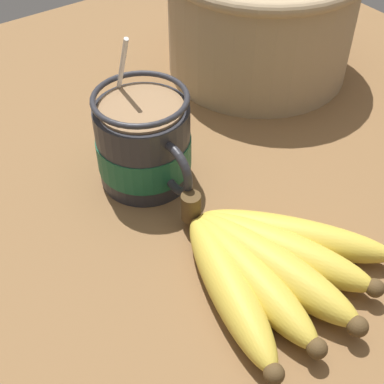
{
  "coord_description": "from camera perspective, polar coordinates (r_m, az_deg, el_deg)",
  "views": [
    {
      "loc": [
        33.74,
        -25.16,
        43.35
      ],
      "look_at": [
        3.36,
        -3.37,
        7.72
      ],
      "focal_mm": 50.0,
      "sensor_mm": 36.0,
      "label": 1
    }
  ],
  "objects": [
    {
      "name": "banana_bunch",
      "position": [
        0.5,
        7.98,
        -7.55
      ],
      "size": [
        20.55,
        20.24,
        4.33
      ],
      "color": "#4C381E",
      "rests_on": "table"
    },
    {
      "name": "table",
      "position": [
        0.59,
        0.76,
        -1.21
      ],
      "size": [
        102.8,
        102.8,
        3.02
      ],
      "color": "brown",
      "rests_on": "ground"
    },
    {
      "name": "coffee_mug",
      "position": [
        0.57,
        -5.12,
        5.12
      ],
      "size": [
        16.74,
        10.23,
        16.22
      ],
      "color": "#28282D",
      "rests_on": "table"
    },
    {
      "name": "woven_basket",
      "position": [
        0.76,
        7.35,
        18.15
      ],
      "size": [
        26.14,
        26.14,
        15.25
      ],
      "color": "tan",
      "rests_on": "table"
    }
  ]
}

